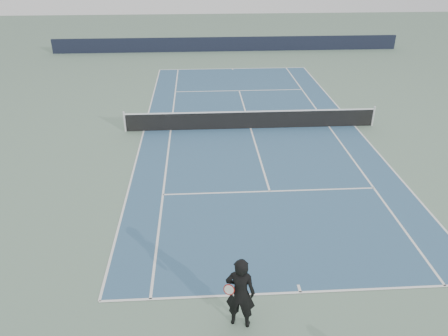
{
  "coord_description": "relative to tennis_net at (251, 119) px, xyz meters",
  "views": [
    {
      "loc": [
        -2.67,
        -20.81,
        8.63
      ],
      "look_at": [
        -1.78,
        -6.42,
        1.1
      ],
      "focal_mm": 35.0,
      "sensor_mm": 36.0,
      "label": 1
    }
  ],
  "objects": [
    {
      "name": "ground",
      "position": [
        0.0,
        0.0,
        -0.5
      ],
      "size": [
        80.0,
        80.0,
        0.0
      ],
      "primitive_type": "plane",
      "color": "slate"
    },
    {
      "name": "court_surface",
      "position": [
        0.0,
        0.0,
        -0.5
      ],
      "size": [
        10.97,
        23.77,
        0.01
      ],
      "primitive_type": "cube",
      "color": "#325777",
      "rests_on": "ground"
    },
    {
      "name": "tennis_net",
      "position": [
        0.0,
        0.0,
        0.0
      ],
      "size": [
        12.9,
        0.1,
        1.07
      ],
      "color": "silver",
      "rests_on": "ground"
    },
    {
      "name": "windscreen_far",
      "position": [
        0.0,
        17.88,
        0.1
      ],
      "size": [
        30.0,
        0.25,
        1.2
      ],
      "primitive_type": "cube",
      "color": "black",
      "rests_on": "ground"
    },
    {
      "name": "tennis_player",
      "position": [
        -1.78,
        -12.85,
        0.51
      ],
      "size": [
        0.89,
        0.74,
        2.04
      ],
      "color": "black",
      "rests_on": "ground"
    }
  ]
}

